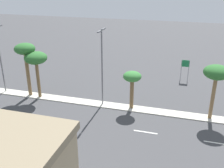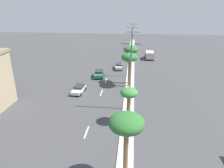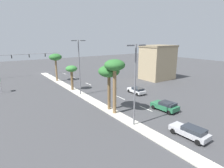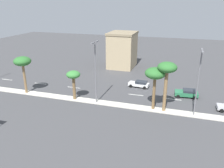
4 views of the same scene
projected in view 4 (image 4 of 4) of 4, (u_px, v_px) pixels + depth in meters
ground_plane at (154, 110)px, 37.12m from camera, size 160.00×160.00×0.00m
lane_stripe_mid at (7, 80)px, 51.41m from camera, size 0.20×2.80×0.01m
lane_stripe_trailing at (41, 84)px, 48.93m from camera, size 0.20×2.80×0.01m
lane_stripe_center at (74, 87)px, 46.71m from camera, size 0.20×2.80×0.01m
lane_stripe_near at (136, 95)px, 43.04m from camera, size 0.20×2.80×0.01m
lane_stripe_leading at (173, 99)px, 41.11m from camera, size 0.20×2.80×0.01m
commercial_building at (122, 50)px, 60.03m from camera, size 8.32×6.77×9.15m
palm_tree_far at (22, 62)px, 41.86m from camera, size 3.15×3.15×7.04m
palm_tree_front at (73, 76)px, 39.57m from camera, size 2.42×2.42×5.24m
palm_tree_outboard at (167, 70)px, 34.38m from camera, size 2.96×2.96×8.00m
palm_tree_right at (155, 74)px, 35.36m from camera, size 3.23×3.23×6.92m
street_lamp_outboard at (95, 68)px, 37.69m from camera, size 2.90×0.24×10.54m
street_lamp_left at (198, 78)px, 33.23m from camera, size 2.90×0.24×10.20m
sedan_green_trailing at (187, 93)px, 41.93m from camera, size 2.39×4.26×1.44m
sedan_white_far at (139, 84)px, 46.72m from camera, size 2.14×4.23×1.32m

